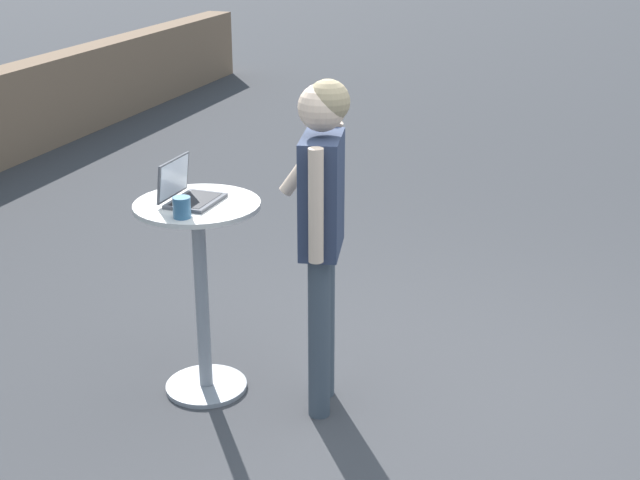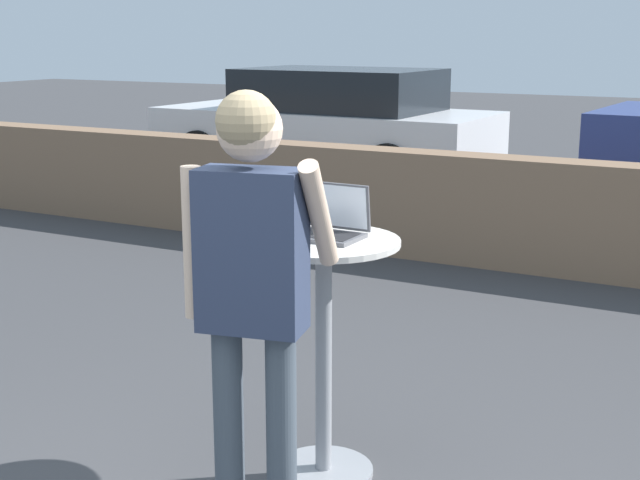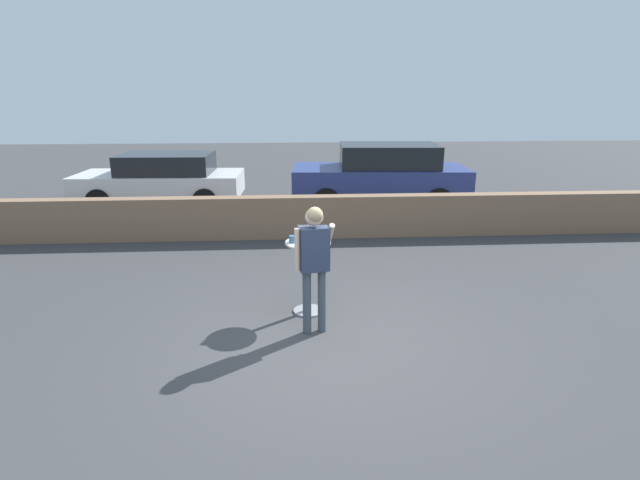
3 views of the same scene
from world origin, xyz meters
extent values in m
cube|color=#84664C|center=(0.00, 4.86, 0.45)|extent=(16.39, 0.35, 0.90)
cylinder|color=gray|center=(-0.22, 1.07, 0.01)|extent=(0.43, 0.43, 0.03)
cylinder|color=gray|center=(-0.22, 1.07, 0.52)|extent=(0.07, 0.07, 1.00)
cylinder|color=beige|center=(-0.22, 1.07, 1.03)|extent=(0.63, 0.63, 0.02)
cube|color=#515156|center=(-0.22, 1.07, 1.06)|extent=(0.30, 0.22, 0.02)
cube|color=black|center=(-0.22, 1.07, 1.07)|extent=(0.26, 0.18, 0.00)
cube|color=#515156|center=(-0.21, 1.19, 1.16)|extent=(0.29, 0.04, 0.20)
cube|color=white|center=(-0.22, 1.19, 1.16)|extent=(0.27, 0.03, 0.18)
cylinder|color=#336084|center=(-0.44, 1.03, 1.10)|extent=(0.09, 0.09, 0.10)
torus|color=#336084|center=(-0.38, 1.03, 1.10)|extent=(0.05, 0.01, 0.05)
cylinder|color=#424C56|center=(-0.26, 0.41, 0.43)|extent=(0.11, 0.11, 0.86)
cylinder|color=#424C56|center=(-0.07, 0.45, 0.43)|extent=(0.11, 0.11, 0.86)
cube|color=#2D3851|center=(-0.16, 0.43, 1.14)|extent=(0.40, 0.25, 0.57)
sphere|color=beige|center=(-0.16, 0.43, 1.56)|extent=(0.22, 0.22, 0.22)
sphere|color=#9E8966|center=(-0.16, 0.41, 1.59)|extent=(0.21, 0.21, 0.21)
cylinder|color=beige|center=(-0.38, 0.39, 1.16)|extent=(0.07, 0.07, 0.54)
cylinder|color=beige|center=(0.03, 0.56, 1.26)|extent=(0.13, 0.33, 0.42)
cube|color=silver|center=(-3.97, 8.25, 0.58)|extent=(4.45, 1.96, 0.60)
cube|color=black|center=(-3.75, 8.24, 1.14)|extent=(2.47, 1.67, 0.52)
cylinder|color=black|center=(-5.36, 7.44, 0.31)|extent=(0.63, 0.24, 0.62)
cylinder|color=black|center=(-5.30, 9.15, 0.31)|extent=(0.63, 0.24, 0.62)
cylinder|color=black|center=(-2.64, 7.34, 0.31)|extent=(0.63, 0.24, 0.62)
cylinder|color=black|center=(-2.58, 9.06, 0.31)|extent=(0.63, 0.24, 0.62)
camera|label=1|loc=(-3.96, -0.86, 2.46)|focal=50.00mm
camera|label=2|loc=(1.42, -2.07, 1.88)|focal=50.00mm
camera|label=3|loc=(-0.48, -5.49, 3.05)|focal=28.00mm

